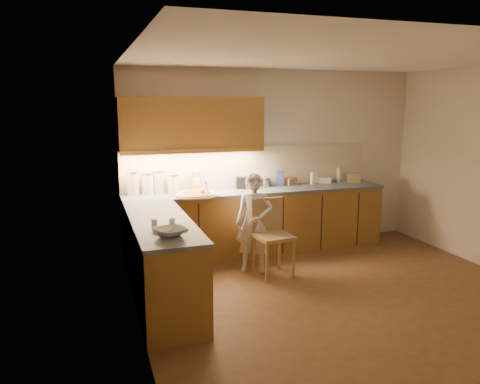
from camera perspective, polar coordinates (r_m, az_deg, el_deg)
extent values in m
plane|color=brown|center=(5.57, 12.05, -11.92)|extent=(4.50, 4.50, 0.00)
cube|color=beige|center=(6.98, 4.17, 4.00)|extent=(4.50, 0.04, 2.60)
cube|color=beige|center=(4.50, -12.82, -0.11)|extent=(0.04, 4.00, 2.60)
cube|color=white|center=(5.16, 13.25, 15.77)|extent=(4.50, 4.00, 0.04)
cube|color=olive|center=(6.73, 2.10, -3.70)|extent=(3.75, 0.60, 0.88)
cube|color=olive|center=(5.14, -9.50, -8.54)|extent=(0.60, 2.00, 0.88)
cube|color=#42525F|center=(6.63, 2.12, 0.15)|extent=(3.77, 0.62, 0.04)
cube|color=#42525F|center=(5.01, -9.67, -3.57)|extent=(0.62, 2.02, 0.04)
cube|color=black|center=(6.09, -10.52, -5.47)|extent=(0.02, 0.01, 0.80)
cube|color=black|center=(6.19, -4.99, -5.04)|extent=(0.02, 0.01, 0.80)
cube|color=black|center=(6.35, 0.29, -4.59)|extent=(0.02, 0.01, 0.80)
cube|color=black|center=(6.56, 5.28, -4.13)|extent=(0.02, 0.01, 0.80)
cube|color=black|center=(6.82, 9.91, -3.67)|extent=(0.02, 0.01, 0.80)
cube|color=black|center=(7.11, 14.18, -3.22)|extent=(0.02, 0.01, 0.80)
cube|color=beige|center=(6.84, 1.31, 3.13)|extent=(3.75, 0.02, 0.58)
cube|color=olive|center=(6.38, -5.89, 8.28)|extent=(1.95, 0.35, 0.70)
cube|color=olive|center=(6.24, -5.47, 5.00)|extent=(1.95, 0.02, 0.06)
cylinder|color=tan|center=(6.18, -5.27, -0.38)|extent=(0.56, 0.56, 0.02)
cylinder|color=beige|center=(6.17, -5.27, -0.18)|extent=(0.49, 0.49, 0.02)
cylinder|color=#AE3E17|center=(6.17, -5.28, -0.05)|extent=(0.39, 0.39, 0.01)
sphere|color=white|center=(6.14, -4.57, 0.13)|extent=(0.07, 0.07, 0.07)
cylinder|color=white|center=(6.08, -4.02, 0.37)|extent=(0.10, 0.11, 0.23)
imported|color=silver|center=(5.94, 1.73, -3.77)|extent=(0.54, 0.46, 1.27)
cylinder|color=tan|center=(5.66, 3.30, -8.68)|extent=(0.04, 0.04, 0.48)
cylinder|color=tan|center=(5.82, 6.55, -8.16)|extent=(0.04, 0.04, 0.48)
cylinder|color=tan|center=(5.97, 1.72, -7.61)|extent=(0.04, 0.04, 0.48)
cylinder|color=tan|center=(6.13, 4.84, -7.16)|extent=(0.04, 0.04, 0.48)
cube|color=tan|center=(5.81, 4.14, -5.43)|extent=(0.46, 0.46, 0.04)
cube|color=tan|center=(5.92, 3.30, -2.75)|extent=(0.43, 0.07, 0.43)
imported|color=white|center=(4.41, -8.46, -4.79)|extent=(0.36, 0.36, 0.07)
cylinder|color=beige|center=(6.34, -12.94, 0.95)|extent=(0.15, 0.15, 0.30)
cylinder|color=gray|center=(6.32, -13.00, 2.38)|extent=(0.16, 0.16, 0.02)
cylinder|color=white|center=(6.40, -11.22, 0.96)|extent=(0.15, 0.15, 0.27)
cylinder|color=tan|center=(6.38, -11.27, 2.24)|extent=(0.17, 0.17, 0.02)
cylinder|color=beige|center=(6.45, -9.92, 1.17)|extent=(0.15, 0.15, 0.29)
cylinder|color=tan|center=(6.43, -9.96, 2.52)|extent=(0.16, 0.16, 0.02)
cylinder|color=white|center=(6.44, -8.13, 0.99)|extent=(0.15, 0.15, 0.24)
cylinder|color=tan|center=(6.42, -8.16, 2.12)|extent=(0.16, 0.16, 0.02)
cube|color=gold|center=(6.55, -5.40, 1.34)|extent=(0.11, 0.09, 0.27)
cube|color=silver|center=(6.53, -5.42, 2.70)|extent=(0.07, 0.05, 0.05)
cube|color=black|center=(6.69, 0.67, 1.18)|extent=(0.30, 0.21, 0.17)
cube|color=#B1B1B6|center=(6.67, 0.38, 1.93)|extent=(0.05, 0.12, 0.00)
cube|color=#B1B1B6|center=(6.68, 0.95, 1.93)|extent=(0.05, 0.12, 0.00)
cylinder|color=#A6A6AB|center=(6.85, 3.04, 1.19)|extent=(0.17, 0.17, 0.12)
cylinder|color=#A6A6AB|center=(6.84, 3.05, 1.74)|extent=(0.18, 0.18, 0.01)
cube|color=#303D90|center=(6.92, 4.89, 1.63)|extent=(0.13, 0.11, 0.21)
cube|color=#9D7955|center=(7.00, 6.24, 1.29)|extent=(0.17, 0.14, 0.11)
cube|color=white|center=(7.13, 8.88, 1.66)|extent=(0.06, 0.06, 0.17)
cube|color=silver|center=(7.25, 10.14, 1.42)|extent=(0.25, 0.21, 0.08)
cylinder|color=beige|center=(7.36, 11.97, 2.02)|extent=(0.07, 0.07, 0.22)
cylinder|color=tan|center=(7.35, 12.01, 2.91)|extent=(0.07, 0.07, 0.01)
cube|color=tan|center=(7.42, 13.65, 1.74)|extent=(0.23, 0.20, 0.15)
cube|color=white|center=(4.61, -8.58, -4.42)|extent=(0.33, 0.27, 0.02)
cylinder|color=white|center=(4.71, -10.40, -3.75)|extent=(0.08, 0.08, 0.08)
cylinder|color=white|center=(4.72, -8.29, -3.66)|extent=(0.07, 0.07, 0.08)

